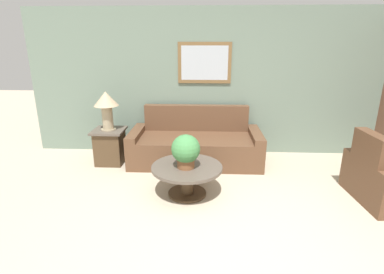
{
  "coord_description": "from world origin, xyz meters",
  "views": [
    {
      "loc": [
        -0.46,
        -2.54,
        2.03
      ],
      "look_at": [
        -0.66,
        1.85,
        0.62
      ],
      "focal_mm": 28.0,
      "sensor_mm": 36.0,
      "label": 1
    }
  ],
  "objects_px": {
    "couch_main": "(196,145)",
    "coffee_table": "(187,174)",
    "side_table": "(110,146)",
    "potted_plant_on_table": "(186,150)",
    "table_lamp": "(106,104)"
  },
  "relations": [
    {
      "from": "couch_main",
      "to": "coffee_table",
      "type": "distance_m",
      "value": 1.22
    },
    {
      "from": "coffee_table",
      "to": "couch_main",
      "type": "bearing_deg",
      "value": 86.46
    },
    {
      "from": "coffee_table",
      "to": "side_table",
      "type": "xyz_separation_m",
      "value": [
        -1.39,
        1.07,
        -0.0
      ]
    },
    {
      "from": "side_table",
      "to": "potted_plant_on_table",
      "type": "xyz_separation_m",
      "value": [
        1.38,
        -1.12,
        0.36
      ]
    },
    {
      "from": "coffee_table",
      "to": "potted_plant_on_table",
      "type": "xyz_separation_m",
      "value": [
        -0.01,
        -0.04,
        0.36
      ]
    },
    {
      "from": "coffee_table",
      "to": "table_lamp",
      "type": "height_order",
      "value": "table_lamp"
    },
    {
      "from": "coffee_table",
      "to": "table_lamp",
      "type": "bearing_deg",
      "value": 142.41
    },
    {
      "from": "table_lamp",
      "to": "potted_plant_on_table",
      "type": "distance_m",
      "value": 1.82
    },
    {
      "from": "table_lamp",
      "to": "couch_main",
      "type": "bearing_deg",
      "value": 5.58
    },
    {
      "from": "side_table",
      "to": "table_lamp",
      "type": "height_order",
      "value": "table_lamp"
    },
    {
      "from": "couch_main",
      "to": "side_table",
      "type": "height_order",
      "value": "couch_main"
    },
    {
      "from": "table_lamp",
      "to": "potted_plant_on_table",
      "type": "xyz_separation_m",
      "value": [
        1.38,
        -1.12,
        -0.38
      ]
    },
    {
      "from": "coffee_table",
      "to": "table_lamp",
      "type": "relative_size",
      "value": 1.48
    },
    {
      "from": "potted_plant_on_table",
      "to": "coffee_table",
      "type": "bearing_deg",
      "value": 75.87
    },
    {
      "from": "coffee_table",
      "to": "side_table",
      "type": "bearing_deg",
      "value": 142.41
    }
  ]
}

